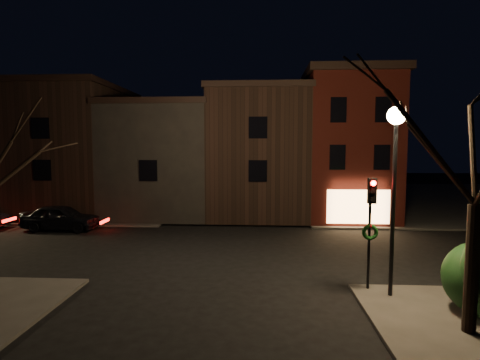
% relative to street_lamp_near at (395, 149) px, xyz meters
% --- Properties ---
extents(ground, '(120.00, 120.00, 0.00)m').
position_rel_street_lamp_near_xyz_m(ground, '(-6.20, 6.00, -5.18)').
color(ground, black).
rests_on(ground, ground).
extents(sidewalk_far_right, '(30.00, 30.00, 0.12)m').
position_rel_street_lamp_near_xyz_m(sidewalk_far_right, '(13.80, 26.00, -5.12)').
color(sidewalk_far_right, '#2D2B28').
rests_on(sidewalk_far_right, ground).
extents(sidewalk_far_left, '(30.00, 30.00, 0.12)m').
position_rel_street_lamp_near_xyz_m(sidewalk_far_left, '(-26.20, 26.00, -5.12)').
color(sidewalk_far_left, '#2D2B28').
rests_on(sidewalk_far_left, ground).
extents(corner_building, '(6.50, 8.50, 10.50)m').
position_rel_street_lamp_near_xyz_m(corner_building, '(1.80, 15.47, 0.22)').
color(corner_building, '#45110C').
rests_on(corner_building, ground).
extents(row_building_a, '(7.30, 10.30, 9.40)m').
position_rel_street_lamp_near_xyz_m(row_building_a, '(-4.70, 16.50, -0.34)').
color(row_building_a, black).
rests_on(row_building_a, ground).
extents(row_building_b, '(7.80, 10.30, 8.40)m').
position_rel_street_lamp_near_xyz_m(row_building_b, '(-11.95, 16.50, -0.85)').
color(row_building_b, black).
rests_on(row_building_b, ground).
extents(row_building_c, '(7.30, 10.30, 9.90)m').
position_rel_street_lamp_near_xyz_m(row_building_c, '(-19.20, 16.50, -0.09)').
color(row_building_c, black).
rests_on(row_building_c, ground).
extents(street_lamp_near, '(0.60, 0.60, 6.48)m').
position_rel_street_lamp_near_xyz_m(street_lamp_near, '(0.00, 0.00, 0.00)').
color(street_lamp_near, black).
rests_on(street_lamp_near, sidewalk_near_right).
extents(traffic_signal, '(0.58, 0.38, 4.05)m').
position_rel_street_lamp_near_xyz_m(traffic_signal, '(-0.60, 0.49, -2.37)').
color(traffic_signal, black).
rests_on(traffic_signal, sidewalk_near_right).
extents(bare_tree_right, '(6.40, 6.40, 8.50)m').
position_rel_street_lamp_near_xyz_m(bare_tree_right, '(1.30, -2.50, 0.97)').
color(bare_tree_right, black).
rests_on(bare_tree_right, sidewalk_near_right).
extents(parked_car_a, '(4.78, 1.97, 1.62)m').
position_rel_street_lamp_near_xyz_m(parked_car_a, '(-17.18, 9.92, -4.37)').
color(parked_car_a, black).
rests_on(parked_car_a, ground).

